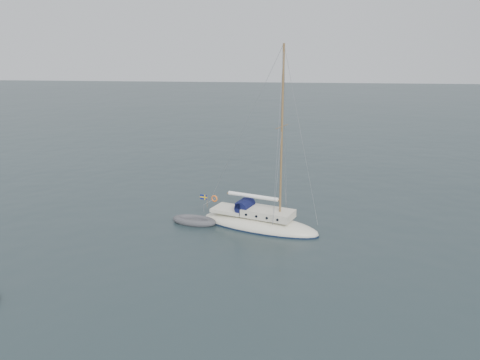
# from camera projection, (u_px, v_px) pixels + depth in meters

# --- Properties ---
(ground) EXTENTS (300.00, 300.00, 0.00)m
(ground) POSITION_uv_depth(u_px,v_px,m) (245.00, 244.00, 27.78)
(ground) COLOR black
(ground) RESTS_ON ground
(sailboat) EXTENTS (8.46, 2.54, 12.04)m
(sailboat) POSITION_uv_depth(u_px,v_px,m) (259.00, 214.00, 30.17)
(sailboat) COLOR beige
(sailboat) RESTS_ON ground
(dinghy) EXTENTS (3.07, 1.39, 0.44)m
(dinghy) POSITION_uv_depth(u_px,v_px,m) (194.00, 221.00, 31.02)
(dinghy) COLOR #48484C
(dinghy) RESTS_ON ground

